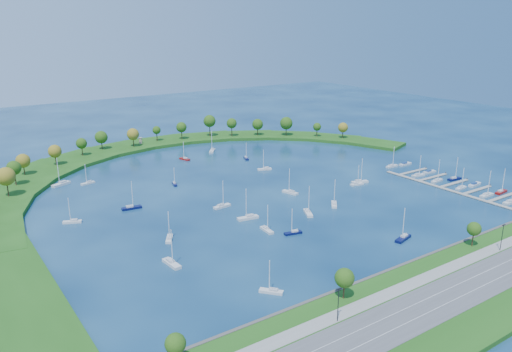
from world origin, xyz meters
TOP-DOWN VIEW (x-y plane):
  - ground at (0.00, 0.00)m, footprint 700.00×700.00m
  - south_shoreline at (0.03, -122.88)m, footprint 420.00×43.10m
  - breakwater at (-46.33, 48.72)m, footprint 286.74×247.64m
  - breakwater_trees at (-11.25, 86.50)m, footprint 239.56×92.76m
  - harbor_tower at (-13.10, 117.15)m, footprint 2.60×2.60m
  - dock_system at (85.30, -61.00)m, footprint 24.28×82.00m
  - moored_boat_0 at (-4.40, 68.70)m, footprint 4.38×7.95m
  - moored_boat_1 at (-63.44, -35.42)m, footprint 5.90×7.85m
  - moored_boat_2 at (-28.25, -16.05)m, footprint 8.83×3.49m
  - moored_boat_3 at (23.15, 22.74)m, footprint 8.46×4.56m
  - moored_boat_4 at (15.69, -43.04)m, footprint 7.26×7.80m
  - moored_boat_5 at (46.33, -27.11)m, footprint 7.60×3.42m
  - moored_boat_6 at (-26.26, -34.57)m, footprint 9.67×4.05m
  - moored_boat_7 at (-68.11, 53.58)m, footprint 7.64×3.64m
  - moored_boat_8 at (50.11, -25.45)m, footprint 9.46×5.04m
  - moored_boat_9 at (-27.26, -49.72)m, footprint 2.91×8.01m
  - moored_boat_10 at (-1.29, -44.68)m, footprint 6.45×9.20m
  - moored_boat_11 at (-89.59, 3.64)m, footprint 7.82×5.08m
  - moored_boat_12 at (9.62, -18.18)m, footprint 4.49×8.91m
  - moored_boat_13 at (11.48, -86.54)m, footprint 9.43×4.67m
  - moored_boat_14 at (-54.34, -90.05)m, footprint 6.50×7.10m
  - moored_boat_15 at (-63.01, 5.36)m, footprint 9.11×3.56m
  - moored_boat_16 at (27.70, 48.92)m, footprint 4.46×7.37m
  - moored_boat_17 at (-71.87, -55.18)m, footprint 3.37×9.42m
  - moored_boat_18 at (-20.23, -57.99)m, footprint 7.63×3.49m
  - moored_boat_19 at (-31.40, 26.75)m, footprint 3.47×6.69m
  - moored_boat_20 at (19.86, 77.28)m, footprint 8.03×9.10m
  - moored_boat_21 at (-80.14, 59.30)m, footprint 10.39×6.65m
  - docked_boat_0 at (85.51, -87.42)m, footprint 9.10×3.16m
  - docked_boat_2 at (85.51, -75.40)m, footprint 8.76×2.59m
  - docked_boat_3 at (96.01, -76.61)m, footprint 8.70×3.18m
  - docked_boat_4 at (85.53, -61.35)m, footprint 7.63×2.69m
  - docked_boat_5 at (95.96, -62.14)m, footprint 9.63×3.83m
  - docked_boat_6 at (85.52, -46.97)m, footprint 8.51×3.33m
  - docked_boat_7 at (96.01, -50.24)m, footprint 8.70×3.10m
  - docked_boat_8 at (85.52, -34.88)m, footprint 8.21×3.15m
  - docked_boat_9 at (95.97, -34.20)m, footprint 8.67×2.75m
  - docked_boat_10 at (87.92, -14.31)m, footprint 8.30×2.44m
  - docked_boat_11 at (97.87, -15.65)m, footprint 9.04×2.94m

SIDE VIEW (x-z plane):
  - ground at x=0.00m, z-range 0.00..0.00m
  - dock_system at x=85.30m, z-range -0.45..1.15m
  - docked_boat_9 at x=95.97m, z-range -0.23..1.52m
  - docked_boat_11 at x=97.87m, z-range -0.24..1.58m
  - docked_boat_5 at x=95.96m, z-range -0.25..1.66m
  - moored_boat_19 at x=-31.40m, z-range -3.89..5.58m
  - moored_boat_16 at x=27.70m, z-range -4.38..6.11m
  - moored_boat_5 at x=46.33m, z-range -4.52..6.27m
  - moored_boat_7 at x=-68.11m, z-range -4.54..6.28m
  - moored_boat_18 at x=-20.23m, z-range -4.54..6.29m
  - docked_boat_4 at x=85.53m, z-range -4.62..6.38m
  - moored_boat_14 at x=-54.34m, z-range -4.66..6.42m
  - moored_boat_11 at x=-89.59m, z-range -4.72..6.48m
  - moored_boat_0 at x=-4.40m, z-range -4.75..6.52m
  - moored_boat_1 at x=-63.44m, z-range -4.86..6.65m
  - moored_boat_9 at x=-27.26m, z-range -4.87..6.66m
  - docked_boat_8 at x=85.52m, z-range -4.99..6.78m
  - moored_boat_3 at x=23.15m, z-range -5.09..6.90m
  - docked_boat_10 at x=87.92m, z-range -5.16..6.99m
  - docked_boat_6 at x=85.52m, z-range -5.18..7.00m
  - moored_boat_4 at x=15.69m, z-range -5.22..7.04m
  - docked_boat_3 at x=96.01m, z-range -5.34..7.18m
  - docked_boat_7 at x=96.01m, z-range -5.35..7.19m
  - moored_boat_12 at x=9.62m, z-range -5.39..7.23m
  - moored_boat_2 at x=-28.25m, z-range -5.39..7.24m
  - docked_boat_2 at x=85.51m, z-range -5.48..7.34m
  - moored_boat_15 at x=-63.01m, z-range -5.58..7.46m
  - docked_boat_0 at x=85.51m, z-range -5.63..7.51m
  - moored_boat_10 at x=-1.29m, z-range -5.71..7.60m
  - moored_boat_13 at x=11.48m, z-range -5.73..7.62m
  - moored_boat_8 at x=50.11m, z-range -5.75..7.64m
  - moored_boat_17 at x=-71.87m, z-range -5.83..7.74m
  - moored_boat_6 at x=-26.26m, z-range -5.93..7.85m
  - moored_boat_20 at x=19.86m, z-range -6.03..7.96m
  - breakwater at x=-46.33m, z-range -0.01..1.99m
  - south_shoreline at x=0.03m, z-range -4.80..6.80m
  - moored_boat_21 at x=-80.14m, z-range -6.43..8.43m
  - harbor_tower at x=-13.10m, z-range 2.05..6.19m
  - breakwater_trees at x=-11.25m, z-range 3.09..18.61m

